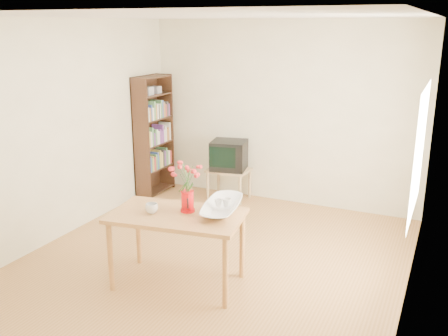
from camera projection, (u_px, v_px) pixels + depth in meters
The scene contains 11 objects.
room at pixel (214, 147), 5.13m from camera, with size 4.50×4.50×4.50m.
table at pixel (177, 223), 4.87m from camera, with size 1.38×0.91×0.75m.
tv_stand at pixel (229, 174), 7.39m from camera, with size 0.60×0.45×0.46m.
bookshelf at pixel (154, 140), 7.54m from camera, with size 0.28×0.70×1.80m.
pitcher at pixel (188, 202), 4.88m from camera, with size 0.14×0.20×0.22m.
flowers at pixel (187, 175), 4.80m from camera, with size 0.24×0.24×0.34m, color red, non-canonical shape.
mug at pixel (152, 208), 4.85m from camera, with size 0.12×0.12×0.10m, color white.
bowl at pixel (222, 188), 4.86m from camera, with size 0.51×0.51×0.48m, color white.
teacup_a at pixel (218, 192), 4.89m from camera, with size 0.06×0.06×0.06m, color white.
teacup_b at pixel (227, 192), 4.87m from camera, with size 0.08×0.08×0.07m, color white.
television at pixel (229, 155), 7.33m from camera, with size 0.57×0.54×0.43m.
Camera 1 is at (2.23, -4.47, 2.52)m, focal length 40.00 mm.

